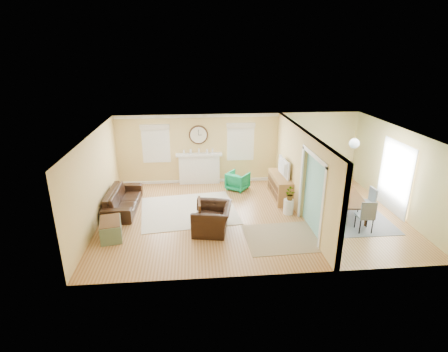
{
  "coord_description": "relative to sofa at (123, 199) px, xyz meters",
  "views": [
    {
      "loc": [
        -1.67,
        -9.52,
        4.81
      ],
      "look_at": [
        -0.8,
        0.3,
        1.2
      ],
      "focal_mm": 28.0,
      "sensor_mm": 36.0,
      "label": 1
    }
  ],
  "objects": [
    {
      "name": "window_left",
      "position": [
        0.9,
        2.15,
        1.33
      ],
      "size": [
        1.05,
        0.13,
        1.42
      ],
      "color": "white",
      "rests_on": "wall_back"
    },
    {
      "name": "potted_plant",
      "position": [
        5.13,
        -0.77,
        0.32
      ],
      "size": [
        0.4,
        0.42,
        0.37
      ],
      "primitive_type": "imported",
      "rotation": [
        0.0,
        0.0,
        1.99
      ],
      "color": "#337F33",
      "rests_on": "garden_stool"
    },
    {
      "name": "trunk",
      "position": [
        -0.02,
        -1.79,
        -0.07
      ],
      "size": [
        0.71,
        0.97,
        0.51
      ],
      "color": "slate",
      "rests_on": "floor"
    },
    {
      "name": "rug_cream",
      "position": [
        2.05,
        -0.29,
        -0.32
      ],
      "size": [
        3.19,
        2.86,
        0.02
      ],
      "primitive_type": "cube",
      "rotation": [
        0.0,
        0.0,
        0.12
      ],
      "color": "beige",
      "rests_on": "floor"
    },
    {
      "name": "green_chair",
      "position": [
        3.81,
        1.33,
        -0.0
      ],
      "size": [
        0.98,
        0.98,
        0.64
      ],
      "primitive_type": "imported",
      "rotation": [
        0.0,
        0.0,
        2.5
      ],
      "color": "#0F7D49",
      "rests_on": "floor"
    },
    {
      "name": "sofa",
      "position": [
        0.0,
        0.0,
        0.0
      ],
      "size": [
        0.92,
        2.26,
        0.65
      ],
      "primitive_type": "imported",
      "rotation": [
        0.0,
        0.0,
        1.55
      ],
      "color": "black",
      "rests_on": "floor"
    },
    {
      "name": "wall_front",
      "position": [
        3.95,
        -3.8,
        0.97
      ],
      "size": [
        9.0,
        0.02,
        2.6
      ],
      "primitive_type": "cube",
      "color": "#E2BC75",
      "rests_on": "ground"
    },
    {
      "name": "wall_left",
      "position": [
        -0.55,
        -0.8,
        0.97
      ],
      "size": [
        0.02,
        6.0,
        2.6
      ],
      "primitive_type": "cube",
      "color": "#E2BC75",
      "rests_on": "ground"
    },
    {
      "name": "rug_grey",
      "position": [
        6.86,
        -0.99,
        -0.32
      ],
      "size": [
        2.24,
        2.81,
        0.01
      ],
      "primitive_type": "cube",
      "color": "slate",
      "rests_on": "floor"
    },
    {
      "name": "french_doors",
      "position": [
        8.41,
        -0.8,
        0.77
      ],
      "size": [
        0.06,
        1.7,
        2.2
      ],
      "color": "white",
      "rests_on": "ground"
    },
    {
      "name": "tv",
      "position": [
        5.14,
        0.44,
        0.77
      ],
      "size": [
        0.2,
        1.04,
        0.59
      ],
      "primitive_type": "imported",
      "rotation": [
        0.0,
        0.0,
        1.63
      ],
      "color": "black",
      "rests_on": "credenza"
    },
    {
      "name": "partition",
      "position": [
        5.46,
        -0.52,
        1.03
      ],
      "size": [
        0.17,
        6.0,
        2.6
      ],
      "color": "#E2BC75",
      "rests_on": "ground"
    },
    {
      "name": "window_right",
      "position": [
        4.0,
        2.15,
        1.33
      ],
      "size": [
        1.05,
        0.13,
        1.42
      ],
      "color": "white",
      "rests_on": "wall_back"
    },
    {
      "name": "dining_chair_s",
      "position": [
        6.93,
        -2.03,
        0.23
      ],
      "size": [
        0.44,
        0.44,
        0.95
      ],
      "color": "slate",
      "rests_on": "floor"
    },
    {
      "name": "floor",
      "position": [
        3.95,
        -0.8,
        -0.33
      ],
      "size": [
        9.0,
        9.0,
        0.0
      ],
      "primitive_type": "plane",
      "color": "brown",
      "rests_on": "ground"
    },
    {
      "name": "credenza",
      "position": [
        5.16,
        0.44,
        0.07
      ],
      "size": [
        0.55,
        1.63,
        0.8
      ],
      "color": "#A67944",
      "rests_on": "floor"
    },
    {
      "name": "wall_clock",
      "position": [
        2.45,
        2.16,
        1.52
      ],
      "size": [
        0.7,
        0.07,
        0.7
      ],
      "color": "#462913",
      "rests_on": "wall_back"
    },
    {
      "name": "wall_right",
      "position": [
        8.45,
        -0.8,
        0.97
      ],
      "size": [
        0.02,
        6.0,
        2.6
      ],
      "primitive_type": "cube",
      "color": "#E2BC75",
      "rests_on": "ground"
    },
    {
      "name": "fireplace",
      "position": [
        2.45,
        2.08,
        0.27
      ],
      "size": [
        1.7,
        0.3,
        1.17
      ],
      "color": "white",
      "rests_on": "ground"
    },
    {
      "name": "dining_chair_e",
      "position": [
        7.45,
        -1.09,
        0.19
      ],
      "size": [
        0.41,
        0.41,
        0.88
      ],
      "color": "slate",
      "rests_on": "floor"
    },
    {
      "name": "rug_jute",
      "position": [
        4.6,
        -2.23,
        -0.32
      ],
      "size": [
        2.08,
        1.73,
        0.01
      ],
      "primitive_type": "cube",
      "rotation": [
        0.0,
        0.0,
        0.04
      ],
      "color": "#9D8368",
      "rests_on": "floor"
    },
    {
      "name": "dining_chair_n",
      "position": [
        6.91,
        0.11,
        0.21
      ],
      "size": [
        0.47,
        0.47,
        0.92
      ],
      "color": "slate",
      "rests_on": "floor"
    },
    {
      "name": "ceiling",
      "position": [
        3.95,
        -0.8,
        2.27
      ],
      "size": [
        9.0,
        6.0,
        0.02
      ],
      "primitive_type": "cube",
      "color": "white",
      "rests_on": "wall_back"
    },
    {
      "name": "garden_stool",
      "position": [
        5.13,
        -0.77,
        -0.1
      ],
      "size": [
        0.31,
        0.31,
        0.46
      ],
      "primitive_type": "cylinder",
      "color": "white",
      "rests_on": "floor"
    },
    {
      "name": "dining_table",
      "position": [
        6.86,
        -0.99,
        -0.03
      ],
      "size": [
        1.16,
        1.79,
        0.59
      ],
      "primitive_type": "imported",
      "rotation": [
        0.0,
        0.0,
        1.43
      ],
      "color": "#462913",
      "rests_on": "floor"
    },
    {
      "name": "pendant",
      "position": [
        6.95,
        -0.8,
        1.87
      ],
      "size": [
        0.3,
        0.3,
        0.55
      ],
      "color": "gold",
      "rests_on": "ceiling"
    },
    {
      "name": "eames_chair",
      "position": [
        2.72,
        -1.65,
        0.05
      ],
      "size": [
        1.21,
        1.33,
        0.75
      ],
      "primitive_type": "imported",
      "rotation": [
        0.0,
        0.0,
        -1.76
      ],
      "color": "black",
      "rests_on": "floor"
    },
    {
      "name": "dining_chair_w",
      "position": [
        6.27,
        -1.01,
        0.22
      ],
      "size": [
        0.51,
        0.51,
        0.93
      ],
      "color": "white",
      "rests_on": "floor"
    },
    {
      "name": "wall_back",
      "position": [
        3.95,
        2.2,
        0.97
      ],
      "size": [
        9.0,
        0.02,
        2.6
      ],
      "primitive_type": "cube",
      "color": "#E2BC75",
      "rests_on": "ground"
    }
  ]
}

